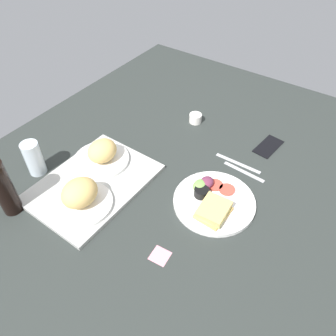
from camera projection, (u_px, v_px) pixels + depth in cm
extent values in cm
cube|color=#282D2B|center=(172.00, 185.00, 123.15)|extent=(190.00, 150.00, 3.00)
cube|color=#B2B2AD|center=(93.00, 183.00, 120.52)|extent=(45.59, 33.81, 1.60)
cylinder|color=white|center=(83.00, 204.00, 111.57)|extent=(20.56, 20.56, 1.40)
ellipsoid|color=#DBB266|center=(80.00, 193.00, 108.47)|extent=(12.90, 11.14, 8.79)
cylinder|color=white|center=(101.00, 160.00, 127.38)|extent=(21.57, 21.57, 1.40)
ellipsoid|color=#DBB266|center=(102.00, 151.00, 124.05)|extent=(11.86, 10.25, 8.09)
cylinder|color=white|center=(214.00, 201.00, 114.29)|extent=(28.69, 28.69, 1.60)
cube|color=tan|center=(213.00, 213.00, 108.82)|extent=(11.45, 9.56, 1.40)
cube|color=#B2C66B|center=(214.00, 211.00, 107.98)|extent=(11.68, 9.85, 1.00)
cube|color=#DBB266|center=(214.00, 208.00, 107.14)|extent=(11.59, 9.73, 1.40)
cylinder|color=#D14738|center=(227.00, 190.00, 116.66)|extent=(5.60, 5.60, 0.80)
cylinder|color=#D14738|center=(215.00, 185.00, 118.27)|extent=(5.60, 5.60, 0.80)
cylinder|color=black|center=(201.00, 192.00, 114.30)|extent=(5.20, 5.20, 3.00)
cylinder|color=#EFEACC|center=(202.00, 190.00, 113.53)|extent=(4.26, 4.26, 0.60)
ellipsoid|color=#729E4C|center=(200.00, 186.00, 116.12)|extent=(6.00, 4.80, 3.60)
ellipsoid|color=#6B2D47|center=(206.00, 183.00, 117.17)|extent=(6.00, 4.80, 3.60)
cylinder|color=silver|center=(34.00, 158.00, 121.31)|extent=(6.49, 6.49, 13.74)
cylinder|color=black|center=(3.00, 188.00, 105.43)|extent=(6.40, 6.40, 21.34)
cylinder|color=silver|center=(195.00, 118.00, 147.57)|extent=(5.60, 5.60, 4.00)
cube|color=#B7B7BC|center=(244.00, 172.00, 125.61)|extent=(2.46, 17.05, 0.50)
cube|color=#B7B7BC|center=(238.00, 163.00, 129.00)|extent=(1.40, 19.00, 0.50)
cube|color=black|center=(268.00, 146.00, 136.17)|extent=(15.17, 8.89, 0.80)
cube|color=pink|center=(160.00, 256.00, 99.86)|extent=(6.07, 6.07, 0.12)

